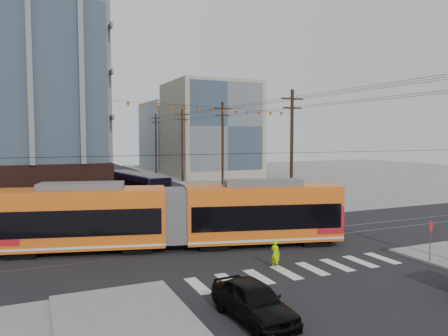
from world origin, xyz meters
The scene contains 14 objects.
ground centered at (0.00, 0.00, 0.00)m, with size 160.00×160.00×0.00m, color slate.
bg_bldg_ne_near centered at (16.00, 48.00, 8.00)m, with size 14.00×14.00×16.00m, color gray.
bg_bldg_nw_far centered at (-14.00, 72.00, 10.00)m, with size 16.00×18.00×20.00m, color gray.
bg_bldg_ne_far centered at (18.00, 68.00, 7.00)m, with size 16.00×16.00×14.00m, color #8C99A5.
utility_pole_far centered at (8.50, 56.00, 5.50)m, with size 0.30×0.30×11.00m, color black.
streetcar centered at (-4.45, 4.00, 2.01)m, with size 20.88×2.94×4.02m, color orange, non-canonical shape.
city_bus centered at (-2.54, 23.20, 1.60)m, with size 2.45×11.33×3.21m, color black, non-canonical shape.
black_sedan centered at (-5.02, -7.39, 0.75)m, with size 1.78×4.41×1.50m, color black.
parked_car_silver centered at (-5.13, 13.63, 0.82)m, with size 1.73×4.97×1.64m, color #B9B9B9.
parked_car_white centered at (-5.29, 17.14, 0.61)m, with size 1.70×4.19×1.21m, color silver.
parked_car_grey centered at (-5.45, 23.39, 0.66)m, with size 2.19×4.74×1.32m, color #4D4D52.
pedestrian centered at (-0.89, -2.06, 0.76)m, with size 0.55×0.36×1.51m, color #BFFF04.
stop_sign centered at (7.13, -4.89, 1.12)m, with size 0.68×0.68×2.24m, color #A41617, non-canonical shape.
jersey_barrier centered at (8.30, 13.90, 0.43)m, with size 0.96×4.26×0.85m, color gray.
Camera 1 is at (-12.57, -21.58, 6.96)m, focal length 35.00 mm.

